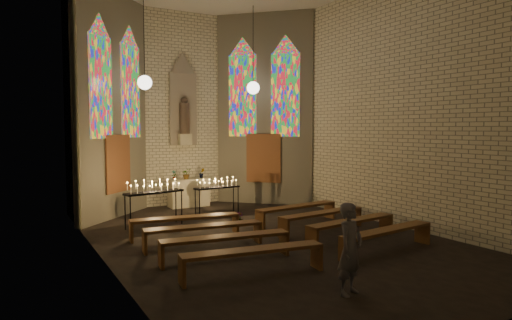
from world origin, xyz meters
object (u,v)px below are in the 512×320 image
at_px(aisle_flower_pot, 240,218).
at_px(votive_stand_right, 217,185).
at_px(visitor, 350,249).
at_px(votive_stand_left, 154,189).
at_px(altar, 189,193).

xyz_separation_m(aisle_flower_pot, votive_stand_right, (0.07, 1.74, 0.79)).
relative_size(aisle_flower_pot, visitor, 0.23).
height_order(aisle_flower_pot, votive_stand_left, votive_stand_left).
relative_size(votive_stand_left, visitor, 1.13).
height_order(altar, votive_stand_right, votive_stand_right).
distance_m(altar, votive_stand_left, 3.46).
relative_size(altar, aisle_flower_pot, 3.92).
bearing_deg(altar, aisle_flower_pot, -87.08).
bearing_deg(aisle_flower_pot, altar, 92.92).
bearing_deg(votive_stand_left, altar, 40.69).
xyz_separation_m(aisle_flower_pot, votive_stand_left, (-2.25, 0.92, 0.91)).
bearing_deg(altar, votive_stand_right, -82.21).
bearing_deg(visitor, aisle_flower_pot, 60.56).
bearing_deg(votive_stand_right, votive_stand_left, -166.35).
bearing_deg(visitor, votive_stand_right, 62.07).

